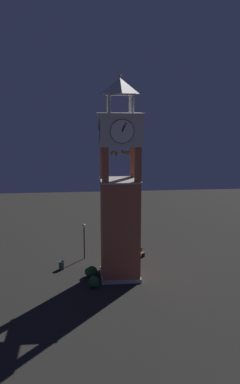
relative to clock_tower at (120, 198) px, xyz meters
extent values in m
plane|color=#2A2925|center=(0.00, 0.00, -7.51)|extent=(80.00, 80.00, 0.00)
cube|color=#AD5B42|center=(0.00, 0.00, -2.98)|extent=(3.36, 3.36, 9.06)
cube|color=beige|center=(0.00, 0.00, -7.33)|extent=(3.56, 3.56, 0.35)
cube|color=black|center=(0.00, -1.69, -6.36)|extent=(1.10, 0.04, 2.20)
cylinder|color=beige|center=(0.00, -1.69, -4.96)|extent=(1.10, 0.04, 1.10)
cube|color=#AD5B42|center=(-1.40, -1.40, 3.14)|extent=(0.56, 0.56, 3.16)
cube|color=#AD5B42|center=(1.40, -1.40, 3.14)|extent=(0.56, 0.56, 3.16)
cube|color=#AD5B42|center=(-1.40, 1.40, 3.14)|extent=(0.56, 0.56, 3.16)
cube|color=#AD5B42|center=(1.40, 1.40, 3.14)|extent=(0.56, 0.56, 3.16)
cube|color=beige|center=(0.00, 0.00, 1.61)|extent=(3.52, 3.52, 0.12)
cone|color=brown|center=(0.76, 0.01, 4.02)|extent=(0.44, 0.44, 0.38)
cone|color=brown|center=(0.40, 0.65, 4.02)|extent=(0.45, 0.45, 0.45)
cone|color=brown|center=(-0.48, 0.59, 4.02)|extent=(0.45, 0.45, 0.36)
cone|color=brown|center=(-0.76, -0.02, 4.02)|extent=(0.48, 0.48, 0.37)
cone|color=brown|center=(-0.34, -0.67, 4.02)|extent=(0.41, 0.41, 0.39)
cone|color=brown|center=(0.29, -0.70, 4.02)|extent=(0.44, 0.44, 0.36)
cube|color=beige|center=(0.00, 0.00, 6.04)|extent=(3.60, 3.60, 2.64)
cylinder|color=white|center=(0.00, -1.82, 6.04)|extent=(2.01, 0.05, 2.01)
torus|color=black|center=(0.00, -1.82, 6.04)|extent=(2.03, 0.06, 2.03)
cube|color=black|center=(-0.09, -1.88, 6.27)|extent=(0.26, 0.03, 0.50)
cube|color=black|center=(-0.16, -1.88, 6.40)|extent=(0.38, 0.03, 0.76)
cylinder|color=white|center=(0.00, 1.82, 6.04)|extent=(2.01, 0.05, 2.01)
torus|color=black|center=(0.00, 1.82, 6.04)|extent=(2.03, 0.06, 2.03)
cube|color=black|center=(-0.09, 1.88, 6.27)|extent=(0.26, 0.03, 0.50)
cube|color=black|center=(-0.16, 1.88, 6.40)|extent=(0.38, 0.03, 0.76)
cylinder|color=white|center=(-1.82, 0.00, 6.04)|extent=(0.05, 2.01, 2.01)
torus|color=black|center=(-1.82, 0.00, 6.04)|extent=(0.06, 2.03, 2.03)
cube|color=black|center=(-1.88, -0.09, 6.27)|extent=(0.03, 0.26, 0.50)
cube|color=black|center=(-1.88, -0.16, 6.40)|extent=(0.03, 0.38, 0.76)
cylinder|color=white|center=(1.82, 0.00, 6.04)|extent=(0.05, 2.01, 2.01)
torus|color=black|center=(1.82, 0.00, 6.04)|extent=(0.06, 2.03, 2.03)
cube|color=black|center=(1.88, -0.09, 6.27)|extent=(0.03, 0.26, 0.50)
cube|color=black|center=(1.88, -0.16, 6.40)|extent=(0.03, 0.38, 0.76)
cube|color=beige|center=(0.00, 0.00, 7.44)|extent=(3.96, 3.96, 0.16)
cylinder|color=beige|center=(-0.99, -0.99, 8.26)|extent=(0.22, 0.22, 1.48)
cylinder|color=beige|center=(0.99, -0.99, 8.26)|extent=(0.22, 0.22, 1.48)
cylinder|color=beige|center=(-0.99, 0.99, 8.26)|extent=(0.22, 0.22, 1.48)
cylinder|color=beige|center=(0.99, 0.99, 8.26)|extent=(0.22, 0.22, 1.48)
cube|color=beige|center=(0.00, 0.00, 9.06)|extent=(2.42, 2.42, 0.12)
pyramid|color=beige|center=(0.00, 0.00, 9.78)|extent=(2.42, 2.42, 1.33)
sphere|color=#B79338|center=(0.00, 0.00, 10.57)|extent=(0.24, 0.24, 0.24)
cube|color=brown|center=(-2.43, -4.59, -7.06)|extent=(1.50, 1.38, 0.06)
cube|color=brown|center=(-2.30, -4.73, -6.78)|extent=(1.24, 1.09, 0.44)
cube|color=#2D2D33|center=(-2.97, -5.06, -7.30)|extent=(0.32, 0.35, 0.42)
cube|color=#2D2D33|center=(-1.88, -4.11, -7.30)|extent=(0.32, 0.35, 0.42)
cylinder|color=black|center=(3.23, -5.10, -5.82)|extent=(0.12, 0.12, 3.36)
sphere|color=#F9EFCC|center=(3.23, -5.10, -3.96)|extent=(0.36, 0.36, 0.36)
cylinder|color=#38513D|center=(5.50, -2.31, -7.11)|extent=(0.52, 0.52, 0.80)
ellipsoid|color=#28562D|center=(2.53, 2.24, -6.97)|extent=(0.92, 0.92, 1.08)
ellipsoid|color=#28562D|center=(2.69, -0.16, -7.00)|extent=(1.20, 1.20, 1.02)
camera|label=1|loc=(3.66, 36.66, 8.06)|focal=39.29mm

